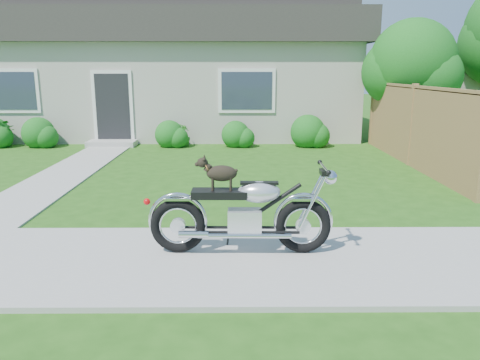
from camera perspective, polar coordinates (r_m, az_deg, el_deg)
name	(u,v)px	position (r m, az deg, el deg)	size (l,w,h in m)	color
ground	(50,262)	(6.00, -22.18, -9.23)	(80.00, 80.00, 0.00)	#235114
sidewalk	(50,260)	(5.99, -22.20, -9.06)	(24.00, 2.20, 0.04)	#9E9B93
walkway	(70,171)	(11.00, -20.04, 1.01)	(1.20, 8.00, 0.03)	#9E9B93
house	(175,71)	(17.27, -7.94, 12.99)	(12.60, 7.03, 4.50)	#B0AC9F
fence	(412,125)	(11.70, 20.24, 6.27)	(0.12, 6.62, 1.90)	#A48249
tree_near	(417,66)	(14.25, 20.81, 12.86)	(2.44, 2.35, 3.61)	#3D2B1C
shrub_row	(151,133)	(13.98, -10.84, 5.61)	(10.18, 1.02, 1.02)	#195F1A
potted_plant_left	(5,133)	(15.38, -26.71, 5.13)	(0.72, 0.62, 0.80)	#19611C
potted_plant_right	(184,135)	(13.90, -6.86, 5.44)	(0.37, 0.37, 0.66)	#28701E
motorcycle_with_dog	(244,212)	(5.57, 0.48, -3.91)	(2.22, 0.60, 1.17)	black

